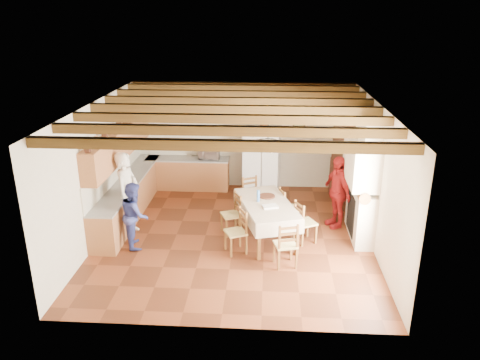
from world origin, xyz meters
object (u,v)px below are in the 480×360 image
at_px(chair_end_far, 252,197).
at_px(dining_table, 266,206).
at_px(person_man, 128,194).
at_px(hutch, 347,160).
at_px(refrigerator, 262,161).
at_px(person_woman_blue, 135,215).
at_px(chair_left_far, 231,214).
at_px(chair_left_near, 236,231).
at_px(chair_right_far, 289,208).
at_px(microwave, 209,153).
at_px(chair_right_near, 305,222).
at_px(person_woman_red, 337,192).
at_px(chair_end_near, 286,244).

bearing_deg(chair_end_far, dining_table, -100.44).
bearing_deg(person_man, hutch, -58.06).
bearing_deg(person_man, refrigerator, -38.94).
height_order(chair_end_far, person_woman_blue, person_woman_blue).
relative_size(chair_left_far, person_man, 0.50).
relative_size(refrigerator, hutch, 0.80).
relative_size(hutch, chair_left_near, 2.47).
bearing_deg(chair_left_far, refrigerator, 142.05).
distance_m(chair_right_far, microwave, 3.25).
relative_size(chair_right_near, person_man, 0.50).
distance_m(dining_table, microwave, 3.43).
relative_size(chair_right_near, person_woman_red, 0.56).
bearing_deg(person_man, dining_table, -82.27).
bearing_deg(chair_right_near, chair_end_far, 15.23).
relative_size(chair_right_far, person_woman_blue, 0.66).
bearing_deg(dining_table, chair_end_far, 105.93).
relative_size(hutch, person_man, 1.23).
bearing_deg(chair_left_far, chair_right_near, 56.07).
bearing_deg(chair_right_near, chair_right_far, -1.47).
xyz_separation_m(chair_right_far, microwave, (-2.15, 2.37, 0.58)).
height_order(chair_left_near, chair_right_far, same).
xyz_separation_m(person_woman_blue, microwave, (1.17, 3.50, 0.34)).
relative_size(chair_right_far, chair_end_far, 1.00).
distance_m(chair_right_near, chair_end_far, 1.83).
bearing_deg(person_woman_blue, chair_end_far, -72.94).
xyz_separation_m(refrigerator, person_man, (-2.96, -2.64, 0.01)).
distance_m(chair_left_near, person_man, 2.64).
relative_size(person_man, person_woman_blue, 1.33).
bearing_deg(dining_table, chair_right_near, -6.95).
height_order(chair_right_near, person_man, person_man).
xyz_separation_m(chair_left_far, person_woman_red, (2.43, 0.56, 0.38)).
height_order(refrigerator, chair_right_near, refrigerator).
distance_m(chair_right_far, person_woman_blue, 3.51).
bearing_deg(chair_end_far, microwave, 99.91).
bearing_deg(person_man, chair_right_near, -83.44).
height_order(chair_left_near, chair_end_near, same).
xyz_separation_m(chair_right_near, person_man, (-3.97, 0.19, 0.48)).
height_order(refrigerator, chair_left_near, refrigerator).
bearing_deg(chair_end_near, chair_end_far, -87.91).
bearing_deg(chair_left_far, person_woman_red, 79.38).
xyz_separation_m(chair_end_near, person_woman_blue, (-3.19, 0.65, 0.24)).
relative_size(chair_end_far, microwave, 1.63).
bearing_deg(chair_end_near, chair_right_near, -129.06).
distance_m(chair_end_far, person_man, 3.03).
bearing_deg(hutch, person_woman_blue, -157.68).
height_order(chair_right_far, chair_end_far, same).
relative_size(refrigerator, chair_end_far, 1.98).
bearing_deg(person_woman_red, chair_end_far, -126.95).
bearing_deg(microwave, person_man, -120.30).
bearing_deg(chair_end_near, chair_right_far, -109.15).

